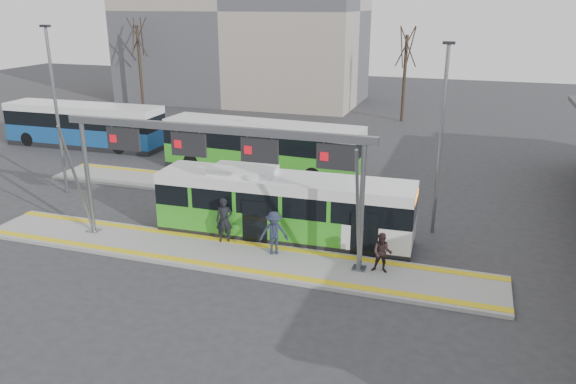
{
  "coord_description": "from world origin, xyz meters",
  "views": [
    {
      "loc": [
        9.02,
        -18.96,
        9.86
      ],
      "look_at": [
        1.74,
        3.0,
        1.99
      ],
      "focal_mm": 35.0,
      "sensor_mm": 36.0,
      "label": 1
    }
  ],
  "objects_px": {
    "passenger_b": "(382,253)",
    "passenger_c": "(274,233)",
    "gantry": "(215,152)",
    "hero_bus": "(283,207)",
    "passenger_a": "(224,220)"
  },
  "relations": [
    {
      "from": "hero_bus",
      "to": "passenger_b",
      "type": "xyz_separation_m",
      "value": [
        4.69,
        -2.29,
        -0.47
      ]
    },
    {
      "from": "passenger_c",
      "to": "passenger_b",
      "type": "bearing_deg",
      "value": -22.59
    },
    {
      "from": "passenger_c",
      "to": "passenger_a",
      "type": "bearing_deg",
      "value": 148.74
    },
    {
      "from": "passenger_b",
      "to": "passenger_c",
      "type": "xyz_separation_m",
      "value": [
        -4.4,
        0.26,
        0.12
      ]
    },
    {
      "from": "hero_bus",
      "to": "passenger_a",
      "type": "distance_m",
      "value": 2.62
    },
    {
      "from": "gantry",
      "to": "passenger_c",
      "type": "height_order",
      "value": "gantry"
    },
    {
      "from": "passenger_b",
      "to": "hero_bus",
      "type": "bearing_deg",
      "value": 153.51
    },
    {
      "from": "gantry",
      "to": "passenger_c",
      "type": "distance_m",
      "value": 3.99
    },
    {
      "from": "gantry",
      "to": "passenger_c",
      "type": "bearing_deg",
      "value": 8.23
    },
    {
      "from": "hero_bus",
      "to": "passenger_b",
      "type": "relative_size",
      "value": 7.16
    },
    {
      "from": "passenger_b",
      "to": "passenger_c",
      "type": "relative_size",
      "value": 0.86
    },
    {
      "from": "gantry",
      "to": "hero_bus",
      "type": "relative_size",
      "value": 1.16
    },
    {
      "from": "gantry",
      "to": "passenger_b",
      "type": "height_order",
      "value": "gantry"
    },
    {
      "from": "gantry",
      "to": "passenger_a",
      "type": "height_order",
      "value": "gantry"
    },
    {
      "from": "passenger_a",
      "to": "passenger_c",
      "type": "xyz_separation_m",
      "value": [
        2.41,
        -0.51,
        -0.05
      ]
    }
  ]
}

